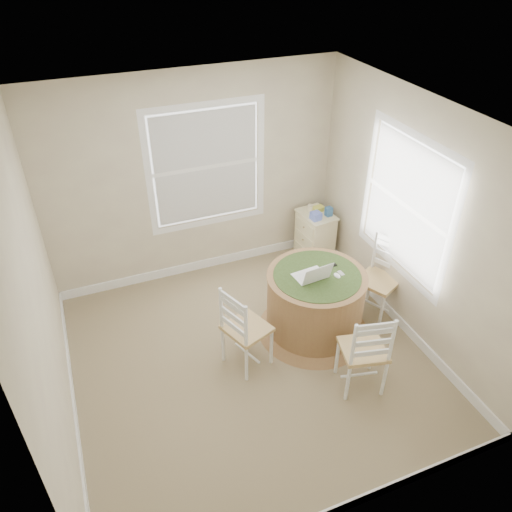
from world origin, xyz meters
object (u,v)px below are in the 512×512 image
chair_near (363,349)px  laptop (312,275)px  round_table (315,301)px  chair_left (247,328)px  chair_right (378,280)px  corner_chest (315,236)px

chair_near → laptop: bearing=-68.1°
round_table → chair_left: bearing=-173.0°
round_table → chair_near: chair_near is taller
chair_right → laptop: laptop is taller
chair_left → chair_near: (0.93, -0.70, 0.00)m
chair_left → corner_chest: bearing=-66.9°
chair_left → corner_chest: 2.15m
chair_left → laptop: bearing=-99.1°
chair_near → corner_chest: bearing=-93.0°
laptop → round_table: bearing=-171.8°
round_table → chair_near: (0.06, -0.88, 0.06)m
round_table → corner_chest: size_ratio=1.86×
chair_right → laptop: size_ratio=2.63×
laptop → chair_left: bearing=6.2°
round_table → chair_left: chair_left is taller
chair_left → laptop: (0.79, 0.16, 0.32)m
chair_left → chair_right: bearing=-104.7°
laptop → corner_chest: bearing=-125.2°
chair_left → laptop: laptop is taller
chair_near → corner_chest: size_ratio=1.41×
chair_left → corner_chest: (1.55, 1.49, -0.14)m
chair_near → chair_left: bearing=-23.9°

